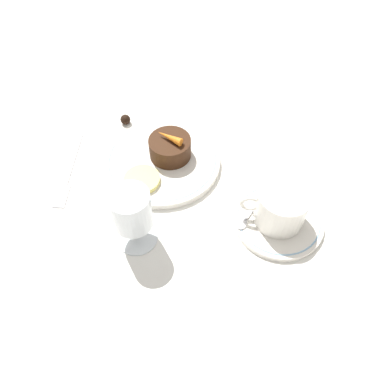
% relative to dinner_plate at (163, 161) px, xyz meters
% --- Properties ---
extents(ground_plane, '(3.00, 3.00, 0.00)m').
position_rel_dinner_plate_xyz_m(ground_plane, '(-0.03, 0.02, -0.01)').
color(ground_plane, white).
extents(dinner_plate, '(0.22, 0.22, 0.01)m').
position_rel_dinner_plate_xyz_m(dinner_plate, '(0.00, 0.00, 0.00)').
color(dinner_plate, white).
rests_on(dinner_plate, ground_plane).
extents(saucer, '(0.16, 0.16, 0.01)m').
position_rel_dinner_plate_xyz_m(saucer, '(-0.22, 0.12, -0.00)').
color(saucer, white).
rests_on(saucer, ground_plane).
extents(coffee_cup, '(0.11, 0.08, 0.07)m').
position_rel_dinner_plate_xyz_m(coffee_cup, '(-0.21, 0.12, 0.04)').
color(coffee_cup, white).
rests_on(coffee_cup, saucer).
extents(spoon, '(0.06, 0.10, 0.00)m').
position_rel_dinner_plate_xyz_m(spoon, '(-0.17, 0.11, 0.00)').
color(spoon, silver).
rests_on(spoon, saucer).
extents(wine_glass, '(0.07, 0.07, 0.12)m').
position_rel_dinner_plate_xyz_m(wine_glass, '(0.02, 0.17, 0.07)').
color(wine_glass, silver).
rests_on(wine_glass, ground_plane).
extents(fork, '(0.02, 0.19, 0.01)m').
position_rel_dinner_plate_xyz_m(fork, '(0.18, 0.05, -0.01)').
color(fork, silver).
rests_on(fork, ground_plane).
extents(dessert_cake, '(0.08, 0.08, 0.04)m').
position_rel_dinner_plate_xyz_m(dessert_cake, '(-0.01, -0.01, 0.03)').
color(dessert_cake, '#381E0F').
rests_on(dessert_cake, dinner_plate).
extents(carrot_garnish, '(0.05, 0.04, 0.02)m').
position_rel_dinner_plate_xyz_m(carrot_garnish, '(-0.01, -0.01, 0.05)').
color(carrot_garnish, orange).
rests_on(carrot_garnish, dessert_cake).
extents(pineapple_slice, '(0.07, 0.07, 0.01)m').
position_rel_dinner_plate_xyz_m(pineapple_slice, '(0.03, 0.06, 0.01)').
color(pineapple_slice, '#EFE075').
rests_on(pineapple_slice, dinner_plate).
extents(chocolate_truffle, '(0.02, 0.02, 0.02)m').
position_rel_dinner_plate_xyz_m(chocolate_truffle, '(0.09, -0.11, 0.00)').
color(chocolate_truffle, black).
rests_on(chocolate_truffle, ground_plane).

